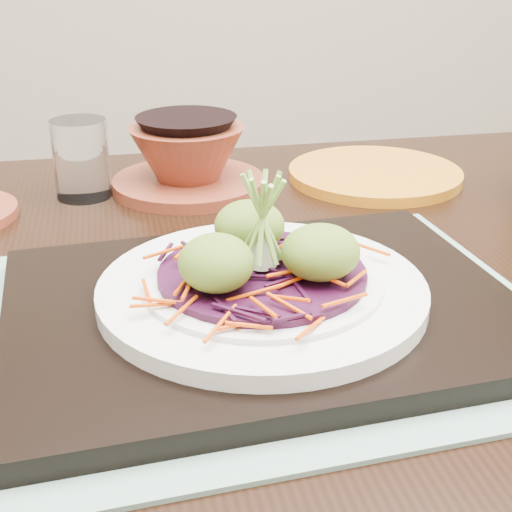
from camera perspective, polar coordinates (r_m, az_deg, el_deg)
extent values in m
cube|color=black|center=(0.66, 0.85, -3.30)|extent=(1.30, 0.89, 0.04)
cube|color=gray|center=(0.57, 0.48, -5.14)|extent=(0.47, 0.37, 0.00)
cube|color=black|center=(0.57, 0.48, -4.19)|extent=(0.40, 0.31, 0.02)
cylinder|color=silver|center=(0.56, 0.48, -2.76)|extent=(0.26, 0.26, 0.01)
cylinder|color=silver|center=(0.56, 0.49, -1.96)|extent=(0.19, 0.19, 0.01)
cylinder|color=#320A23|center=(0.55, 0.49, -1.41)|extent=(0.16, 0.16, 0.01)
ellipsoid|color=#577E25|center=(0.52, -3.18, -0.60)|extent=(0.06, 0.06, 0.04)
ellipsoid|color=#577E25|center=(0.54, 5.19, 0.25)|extent=(0.06, 0.06, 0.04)
ellipsoid|color=#577E25|center=(0.58, -0.51, 2.37)|extent=(0.06, 0.06, 0.04)
cylinder|color=white|center=(0.86, -13.82, 7.55)|extent=(0.07, 0.07, 0.09)
cylinder|color=maroon|center=(0.88, -5.40, 5.82)|extent=(0.23, 0.23, 0.01)
cylinder|color=#C97316|center=(0.92, 9.48, 6.49)|extent=(0.27, 0.27, 0.01)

